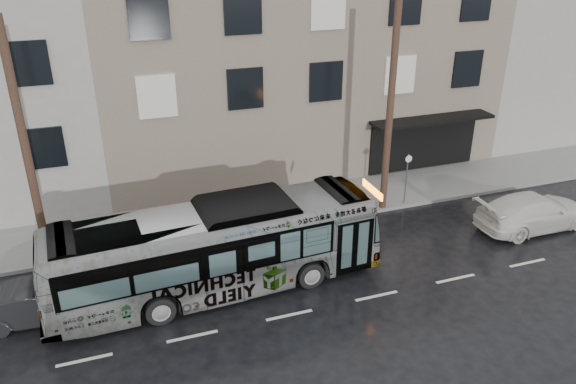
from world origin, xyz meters
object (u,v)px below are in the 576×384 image
utility_pole_front (390,110)px  white_sedan (534,211)px  utility_pole_rear (26,150)px  sign_post (406,179)px  bus (216,249)px  dark_sedan (42,302)px

utility_pole_front → white_sedan: 7.41m
utility_pole_rear → sign_post: size_ratio=3.75×
bus → dark_sedan: bus is taller
utility_pole_rear → white_sedan: 19.92m
sign_post → bus: (-9.45, -3.52, 0.26)m
utility_pole_rear → sign_post: bearing=0.0°
utility_pole_rear → bus: 7.32m
bus → white_sedan: (13.56, -0.02, -0.86)m
utility_pole_rear → dark_sedan: utility_pole_rear is taller
bus → dark_sedan: 5.79m
utility_pole_front → dark_sedan: size_ratio=2.27×
white_sedan → dark_sedan: size_ratio=1.30×
utility_pole_rear → white_sedan: utility_pole_rear is taller
utility_pole_rear → bus: (5.65, -3.52, -3.04)m
sign_post → bus: bearing=-159.6°
utility_pole_front → bus: bearing=-157.1°
sign_post → white_sedan: 5.46m
utility_pole_front → white_sedan: (5.21, -3.54, -3.90)m
utility_pole_rear → sign_post: (15.10, 0.00, -3.30)m
bus → utility_pole_front: bearing=-70.4°
white_sedan → utility_pole_front: bearing=55.1°
utility_pole_rear → sign_post: 15.46m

